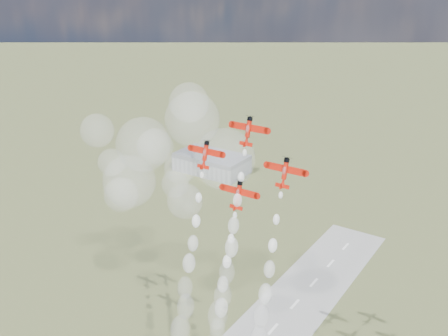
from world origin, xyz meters
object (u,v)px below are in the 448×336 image
at_px(plane_right, 285,172).
at_px(plane_left, 205,154).
at_px(plane_lead, 248,130).
at_px(hangar, 212,163).
at_px(plane_slot, 238,194).

bearing_deg(plane_right, plane_left, 180.00).
distance_m(plane_lead, plane_left, 14.73).
xyz_separation_m(hangar, plane_lead, (133.66, -175.69, 91.98)).
bearing_deg(hangar, plane_left, -55.65).
relative_size(plane_left, plane_right, 1.00).
bearing_deg(plane_left, plane_lead, 10.55).
height_order(plane_lead, plane_slot, plane_lead).
distance_m(plane_lead, plane_slot, 16.90).
bearing_deg(hangar, plane_right, -50.68).
bearing_deg(hangar, plane_lead, -52.74).
height_order(hangar, plane_lead, plane_lead).
relative_size(plane_lead, plane_slot, 1.00).
xyz_separation_m(hangar, plane_left, (121.59, -177.94, 83.83)).
bearing_deg(plane_lead, plane_slot, -90.00).
distance_m(hangar, plane_lead, 239.15).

